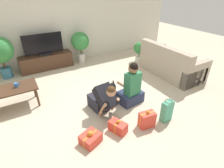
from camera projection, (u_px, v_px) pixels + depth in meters
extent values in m
plane|color=beige|center=(97.00, 101.00, 3.93)|extent=(16.00, 16.00, 0.00)
cube|color=beige|center=(57.00, 22.00, 5.25)|extent=(8.40, 0.06, 2.60)
cube|color=tan|center=(171.00, 66.00, 5.02)|extent=(0.90, 1.76, 0.46)
cube|color=tan|center=(164.00, 54.00, 4.65)|extent=(0.20, 1.76, 0.42)
cube|color=tan|center=(196.00, 74.00, 4.38)|extent=(0.90, 0.16, 0.64)
cube|color=tan|center=(152.00, 55.00, 5.57)|extent=(0.90, 0.16, 0.64)
cube|color=#E5566B|center=(177.00, 58.00, 4.56)|extent=(0.18, 0.34, 0.32)
cube|color=#EACC4C|center=(162.00, 52.00, 4.97)|extent=(0.18, 0.34, 0.32)
cube|color=#472D1E|center=(10.00, 89.00, 3.52)|extent=(1.01, 0.54, 0.03)
cylinder|color=#472D1E|center=(38.00, 97.00, 3.67)|extent=(0.04, 0.04, 0.42)
cylinder|color=#472D1E|center=(34.00, 89.00, 3.99)|extent=(0.04, 0.04, 0.42)
cube|color=#472D1E|center=(47.00, 62.00, 5.34)|extent=(1.52, 0.40, 0.46)
cube|color=black|center=(45.00, 54.00, 5.21)|extent=(0.39, 0.20, 0.05)
cube|color=black|center=(43.00, 43.00, 5.06)|extent=(1.11, 0.03, 0.57)
cylinder|color=beige|center=(139.00, 59.00, 5.92)|extent=(0.23, 0.23, 0.18)
cylinder|color=brown|center=(139.00, 54.00, 5.85)|extent=(0.04, 0.04, 0.11)
sphere|color=#337F3D|center=(139.00, 48.00, 5.74)|extent=(0.38, 0.38, 0.38)
cylinder|color=beige|center=(82.00, 58.00, 5.83)|extent=(0.23, 0.23, 0.29)
cylinder|color=brown|center=(81.00, 51.00, 5.71)|extent=(0.04, 0.04, 0.17)
sphere|color=#337F3D|center=(80.00, 41.00, 5.55)|extent=(0.57, 0.57, 0.57)
cylinder|color=#336B84|center=(7.00, 73.00, 4.85)|extent=(0.28, 0.28, 0.30)
cylinder|color=brown|center=(4.00, 64.00, 4.72)|extent=(0.05, 0.05, 0.21)
cube|color=#23232D|center=(98.00, 102.00, 3.64)|extent=(0.33, 0.47, 0.28)
cube|color=black|center=(106.00, 97.00, 3.30)|extent=(0.37, 0.52, 0.45)
sphere|color=tan|center=(111.00, 92.00, 3.08)|extent=(0.17, 0.17, 0.17)
sphere|color=#472D19|center=(111.00, 90.00, 3.06)|extent=(0.16, 0.16, 0.16)
cylinder|color=tan|center=(102.00, 110.00, 3.25)|extent=(0.09, 0.27, 0.40)
cylinder|color=tan|center=(115.00, 104.00, 3.40)|extent=(0.09, 0.27, 0.40)
cube|color=#283351|center=(130.00, 97.00, 3.86)|extent=(0.57, 0.46, 0.24)
cube|color=#338456|center=(133.00, 83.00, 3.64)|extent=(0.34, 0.24, 0.49)
sphere|color=#8E6647|center=(133.00, 69.00, 3.48)|extent=(0.20, 0.20, 0.20)
sphere|color=black|center=(134.00, 67.00, 3.45)|extent=(0.19, 0.19, 0.19)
cylinder|color=#8E6647|center=(130.00, 81.00, 3.88)|extent=(0.09, 0.26, 0.06)
cylinder|color=#8E6647|center=(121.00, 84.00, 3.75)|extent=(0.09, 0.26, 0.06)
ellipsoid|color=black|center=(112.00, 88.00, 3.92)|extent=(0.36, 0.38, 0.20)
sphere|color=black|center=(110.00, 91.00, 3.71)|extent=(0.17, 0.17, 0.17)
sphere|color=olive|center=(110.00, 94.00, 3.66)|extent=(0.08, 0.08, 0.08)
cylinder|color=black|center=(113.00, 82.00, 4.08)|extent=(0.10, 0.11, 0.13)
cylinder|color=olive|center=(109.00, 97.00, 3.92)|extent=(0.04, 0.04, 0.15)
cylinder|color=olive|center=(113.00, 98.00, 3.91)|extent=(0.04, 0.04, 0.15)
cylinder|color=olive|center=(110.00, 92.00, 4.12)|extent=(0.04, 0.04, 0.15)
cylinder|color=olive|center=(115.00, 92.00, 4.10)|extent=(0.04, 0.04, 0.15)
cube|color=red|center=(91.00, 138.00, 2.86)|extent=(0.38, 0.36, 0.16)
cube|color=orange|center=(91.00, 138.00, 2.86)|extent=(0.30, 0.14, 0.16)
sphere|color=orange|center=(90.00, 134.00, 2.81)|extent=(0.09, 0.09, 0.09)
cube|color=red|center=(118.00, 127.00, 3.07)|extent=(0.28, 0.36, 0.19)
cube|color=orange|center=(118.00, 127.00, 3.07)|extent=(0.18, 0.09, 0.20)
sphere|color=orange|center=(118.00, 122.00, 3.01)|extent=(0.06, 0.06, 0.06)
cube|color=red|center=(147.00, 120.00, 3.16)|extent=(0.31, 0.21, 0.30)
cube|color=orange|center=(147.00, 120.00, 3.16)|extent=(0.29, 0.07, 0.30)
sphere|color=orange|center=(148.00, 112.00, 3.08)|extent=(0.06, 0.06, 0.06)
cube|color=#4CA384|center=(167.00, 111.00, 3.27)|extent=(0.24, 0.15, 0.42)
torus|color=#4C3823|center=(169.00, 101.00, 3.16)|extent=(0.16, 0.16, 0.01)
cylinder|color=#386BAD|center=(16.00, 85.00, 3.56)|extent=(0.08, 0.08, 0.09)
torus|color=#386BAD|center=(19.00, 84.00, 3.58)|extent=(0.06, 0.01, 0.06)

